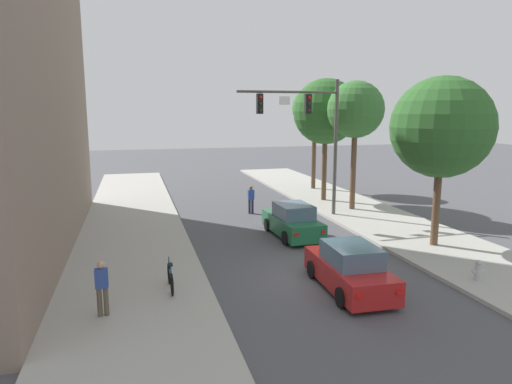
{
  "coord_description": "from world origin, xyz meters",
  "views": [
    {
      "loc": [
        -6.32,
        -14.34,
        5.93
      ],
      "look_at": [
        -0.53,
        7.14,
        2.0
      ],
      "focal_mm": 32.07,
      "sensor_mm": 36.0,
      "label": 1
    }
  ],
  "objects_px": {
    "pedestrian_crossing_road": "(251,198)",
    "street_tree_farthest": "(315,109)",
    "car_following_red": "(349,269)",
    "street_tree_second": "(355,110)",
    "bicycle_leaning": "(170,278)",
    "pedestrian_sidewalk_left_walker": "(102,285)",
    "fire_hydrant": "(478,270)",
    "traffic_signal_mast": "(310,123)",
    "car_lead_green": "(293,222)",
    "street_tree_nearest": "(442,128)",
    "street_tree_third": "(326,112)"
  },
  "relations": [
    {
      "from": "pedestrian_crossing_road",
      "to": "street_tree_farthest",
      "type": "xyz_separation_m",
      "value": [
        6.6,
        6.59,
        5.23
      ]
    },
    {
      "from": "car_following_red",
      "to": "street_tree_second",
      "type": "bearing_deg",
      "value": 62.78
    },
    {
      "from": "pedestrian_crossing_road",
      "to": "bicycle_leaning",
      "type": "bearing_deg",
      "value": -116.89
    },
    {
      "from": "bicycle_leaning",
      "to": "street_tree_farthest",
      "type": "bearing_deg",
      "value": 55.29
    },
    {
      "from": "bicycle_leaning",
      "to": "pedestrian_sidewalk_left_walker",
      "type": "bearing_deg",
      "value": -143.55
    },
    {
      "from": "pedestrian_sidewalk_left_walker",
      "to": "fire_hydrant",
      "type": "distance_m",
      "value": 12.44
    },
    {
      "from": "traffic_signal_mast",
      "to": "bicycle_leaning",
      "type": "xyz_separation_m",
      "value": [
        -8.34,
        -8.96,
        -4.76
      ]
    },
    {
      "from": "car_lead_green",
      "to": "car_following_red",
      "type": "relative_size",
      "value": 1.0
    },
    {
      "from": "pedestrian_sidewalk_left_walker",
      "to": "pedestrian_crossing_road",
      "type": "distance_m",
      "value": 14.59
    },
    {
      "from": "bicycle_leaning",
      "to": "fire_hydrant",
      "type": "distance_m",
      "value": 10.57
    },
    {
      "from": "pedestrian_crossing_road",
      "to": "street_tree_nearest",
      "type": "bearing_deg",
      "value": -55.44
    },
    {
      "from": "car_following_red",
      "to": "pedestrian_sidewalk_left_walker",
      "type": "distance_m",
      "value": 7.86
    },
    {
      "from": "bicycle_leaning",
      "to": "street_tree_nearest",
      "type": "bearing_deg",
      "value": 10.69
    },
    {
      "from": "traffic_signal_mast",
      "to": "street_tree_nearest",
      "type": "relative_size",
      "value": 1.03
    },
    {
      "from": "pedestrian_crossing_road",
      "to": "street_tree_farthest",
      "type": "relative_size",
      "value": 0.21
    },
    {
      "from": "traffic_signal_mast",
      "to": "car_lead_green",
      "type": "xyz_separation_m",
      "value": [
        -2.1,
        -3.35,
        -4.58
      ]
    },
    {
      "from": "bicycle_leaning",
      "to": "fire_hydrant",
      "type": "bearing_deg",
      "value": -10.4
    },
    {
      "from": "pedestrian_crossing_road",
      "to": "street_tree_third",
      "type": "bearing_deg",
      "value": 21.04
    },
    {
      "from": "pedestrian_crossing_road",
      "to": "street_tree_third",
      "type": "height_order",
      "value": "street_tree_third"
    },
    {
      "from": "car_following_red",
      "to": "pedestrian_crossing_road",
      "type": "height_order",
      "value": "pedestrian_crossing_road"
    },
    {
      "from": "street_tree_nearest",
      "to": "pedestrian_crossing_road",
      "type": "bearing_deg",
      "value": 124.56
    },
    {
      "from": "street_tree_third",
      "to": "street_tree_farthest",
      "type": "height_order",
      "value": "street_tree_third"
    },
    {
      "from": "fire_hydrant",
      "to": "car_lead_green",
      "type": "bearing_deg",
      "value": 118.9
    },
    {
      "from": "fire_hydrant",
      "to": "street_tree_nearest",
      "type": "relative_size",
      "value": 0.1
    },
    {
      "from": "traffic_signal_mast",
      "to": "car_lead_green",
      "type": "bearing_deg",
      "value": -122.14
    },
    {
      "from": "traffic_signal_mast",
      "to": "fire_hydrant",
      "type": "distance_m",
      "value": 12.06
    },
    {
      "from": "street_tree_second",
      "to": "street_tree_third",
      "type": "xyz_separation_m",
      "value": [
        -0.51,
        3.1,
        -0.09
      ]
    },
    {
      "from": "car_following_red",
      "to": "street_tree_nearest",
      "type": "bearing_deg",
      "value": 30.57
    },
    {
      "from": "traffic_signal_mast",
      "to": "car_following_red",
      "type": "distance_m",
      "value": 11.45
    },
    {
      "from": "pedestrian_crossing_road",
      "to": "car_following_red",
      "type": "bearing_deg",
      "value": -88.77
    },
    {
      "from": "pedestrian_crossing_road",
      "to": "street_tree_farthest",
      "type": "distance_m",
      "value": 10.69
    },
    {
      "from": "car_following_red",
      "to": "pedestrian_crossing_road",
      "type": "xyz_separation_m",
      "value": [
        -0.26,
        12.2,
        0.19
      ]
    },
    {
      "from": "car_lead_green",
      "to": "street_tree_second",
      "type": "height_order",
      "value": "street_tree_second"
    },
    {
      "from": "bicycle_leaning",
      "to": "street_tree_nearest",
      "type": "relative_size",
      "value": 0.24
    },
    {
      "from": "traffic_signal_mast",
      "to": "street_tree_farthest",
      "type": "relative_size",
      "value": 0.97
    },
    {
      "from": "traffic_signal_mast",
      "to": "street_tree_farthest",
      "type": "distance_m",
      "value": 9.45
    },
    {
      "from": "bicycle_leaning",
      "to": "street_tree_second",
      "type": "height_order",
      "value": "street_tree_second"
    },
    {
      "from": "pedestrian_sidewalk_left_walker",
      "to": "pedestrian_crossing_road",
      "type": "bearing_deg",
      "value": 58.67
    },
    {
      "from": "fire_hydrant",
      "to": "pedestrian_crossing_road",
      "type": "bearing_deg",
      "value": 110.56
    },
    {
      "from": "traffic_signal_mast",
      "to": "car_following_red",
      "type": "bearing_deg",
      "value": -103.89
    },
    {
      "from": "street_tree_farthest",
      "to": "street_tree_third",
      "type": "bearing_deg",
      "value": -103.55
    },
    {
      "from": "pedestrian_crossing_road",
      "to": "street_tree_second",
      "type": "height_order",
      "value": "street_tree_second"
    },
    {
      "from": "traffic_signal_mast",
      "to": "street_tree_third",
      "type": "distance_m",
      "value": 5.0
    },
    {
      "from": "pedestrian_sidewalk_left_walker",
      "to": "street_tree_farthest",
      "type": "relative_size",
      "value": 0.21
    },
    {
      "from": "street_tree_second",
      "to": "street_tree_third",
      "type": "relative_size",
      "value": 0.96
    },
    {
      "from": "bicycle_leaning",
      "to": "street_tree_third",
      "type": "height_order",
      "value": "street_tree_third"
    },
    {
      "from": "car_lead_green",
      "to": "street_tree_second",
      "type": "xyz_separation_m",
      "value": [
        5.35,
        4.38,
        5.28
      ]
    },
    {
      "from": "pedestrian_sidewalk_left_walker",
      "to": "street_tree_second",
      "type": "bearing_deg",
      "value": 40.15
    },
    {
      "from": "car_following_red",
      "to": "street_tree_farthest",
      "type": "height_order",
      "value": "street_tree_farthest"
    },
    {
      "from": "bicycle_leaning",
      "to": "car_following_red",
      "type": "bearing_deg",
      "value": -11.88
    }
  ]
}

